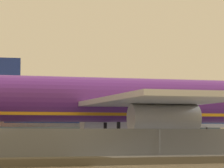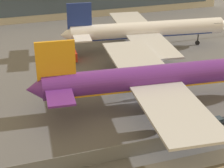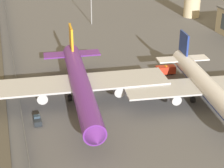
% 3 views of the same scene
% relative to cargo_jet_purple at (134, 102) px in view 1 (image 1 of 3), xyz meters
% --- Properties ---
extents(ground_plane, '(500.00, 500.00, 0.00)m').
position_rel_cargo_jet_purple_xyz_m(ground_plane, '(-3.79, 2.36, -5.14)').
color(ground_plane, '#565659').
extents(shoreline_seawall, '(320.00, 3.00, 0.50)m').
position_rel_cargo_jet_purple_xyz_m(shoreline_seawall, '(-3.79, -18.14, -4.89)').
color(shoreline_seawall, '#474238').
rests_on(shoreline_seawall, ground).
extents(perimeter_fence, '(280.00, 0.10, 2.42)m').
position_rel_cargo_jet_purple_xyz_m(perimeter_fence, '(-3.79, -13.64, -3.93)').
color(perimeter_fence, slate).
rests_on(perimeter_fence, ground).
extents(cargo_jet_purple, '(48.19, 41.77, 13.48)m').
position_rel_cargo_jet_purple_xyz_m(cargo_jet_purple, '(0.00, 0.00, 0.00)').
color(cargo_jet_purple, '#602889').
rests_on(cargo_jet_purple, ground).
extents(passenger_jet_white, '(43.50, 37.71, 12.49)m').
position_rel_cargo_jet_purple_xyz_m(passenger_jet_white, '(8.89, 27.28, -0.37)').
color(passenger_jet_white, white).
rests_on(passenger_jet_white, ground).
extents(terminal_building, '(91.10, 16.54, 9.58)m').
position_rel_cargo_jet_purple_xyz_m(terminal_building, '(3.88, 67.39, -0.34)').
color(terminal_building, '#BCB299').
rests_on(terminal_building, ground).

